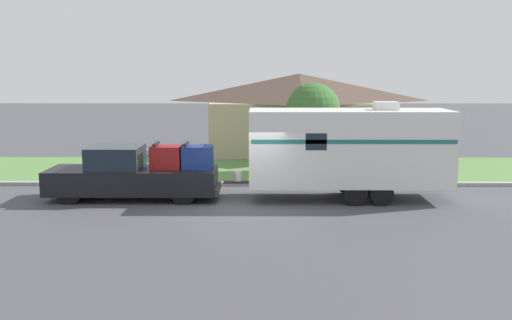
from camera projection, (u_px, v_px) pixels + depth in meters
The scene contains 8 objects.
ground_plane at pixel (247, 208), 18.88m from camera, with size 120.00×120.00×0.00m, color #47474C.
curb_strip at pixel (249, 184), 22.58m from camera, with size 80.00×0.30×0.14m.
lawn_strip at pixel (251, 169), 26.19m from camera, with size 80.00×7.00×0.03m.
house_across_street at pixel (299, 111), 31.82m from camera, with size 10.29×7.05×4.33m.
pickup_truck at pixel (135, 174), 20.12m from camera, with size 6.03×1.97×2.01m.
travel_trailer at pixel (349, 148), 19.92m from camera, with size 7.88×2.21×3.44m.
mailbox at pixel (150, 156), 23.54m from camera, with size 0.48×0.20×1.30m.
tree_in_yard at pixel (313, 110), 25.15m from camera, with size 2.40×2.40×3.98m.
Camera 1 is at (0.44, -18.40, 4.53)m, focal length 40.00 mm.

